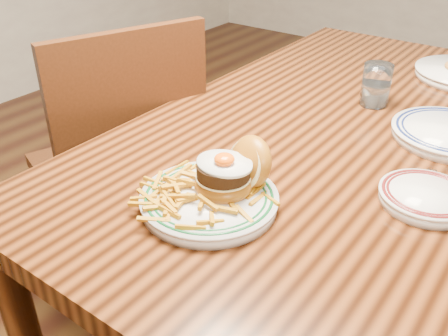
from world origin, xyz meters
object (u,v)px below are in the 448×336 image
Objects in this scene: chair_left at (122,164)px; main_plate at (216,189)px; table at (332,151)px; side_plate at (426,196)px.

chair_left is 3.45× the size of main_plate.
table is at bearing 38.90° from chair_left.
main_plate is (-0.02, -0.47, 0.12)m from table.
table is 1.66× the size of chair_left.
main_plate is at bearing -122.73° from side_plate.
main_plate is 0.40m from side_plate.
side_plate is at bearing 56.77° from main_plate.
main_plate is at bearing -5.20° from chair_left.
side_plate is (0.30, -0.23, 0.10)m from table.
table is at bearing 107.25° from main_plate.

